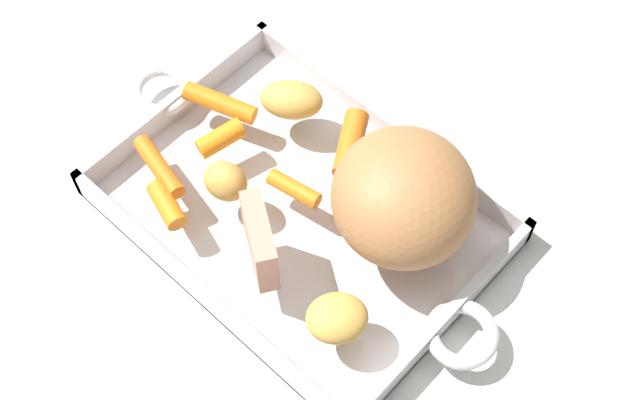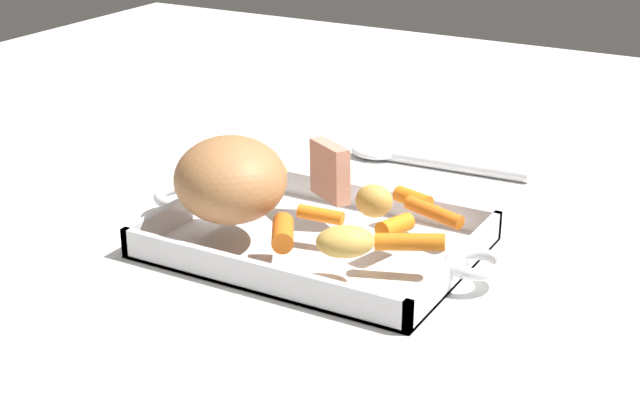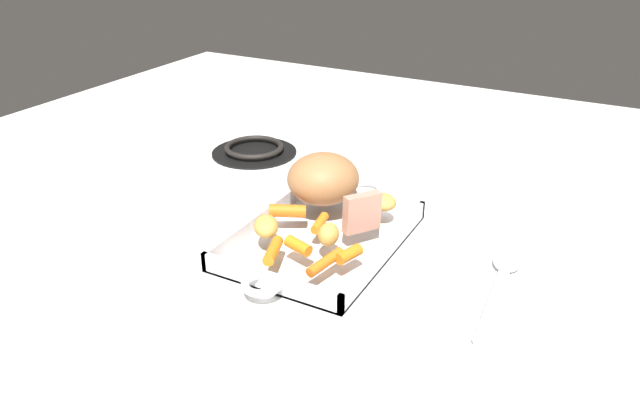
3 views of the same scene
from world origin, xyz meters
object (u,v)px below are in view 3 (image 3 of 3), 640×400
object	(u,v)px
baby_carrot_center_right	(318,223)
serving_spoon	(501,281)
pork_roast	(323,179)
baby_carrot_northeast	(325,262)
potato_near_roast	(266,226)
baby_carrot_long	(349,254)
baby_carrot_center_left	(273,251)
potato_whole	(383,202)
potato_golden_small	(328,234)
stove_burner_rear	(254,150)
baby_carrot_short	(286,212)
baby_carrot_northwest	(298,246)
roast_slice_thin	(362,213)
roasting_dish	(322,238)

from	to	relation	value
baby_carrot_center_right	serving_spoon	xyz separation A→B (m)	(-0.02, 0.31, -0.03)
baby_carrot_center_right	pork_roast	bearing A→B (deg)	-156.96
baby_carrot_northeast	potato_near_roast	size ratio (longest dim) A/B	1.19
baby_carrot_long	baby_carrot_center_left	bearing A→B (deg)	-67.29
baby_carrot_long	potato_whole	bearing A→B (deg)	-173.35
baby_carrot_northeast	potato_near_roast	world-z (taller)	potato_near_roast
baby_carrot_center_right	potato_whole	distance (m)	0.13
baby_carrot_center_left	potato_golden_small	world-z (taller)	potato_golden_small
baby_carrot_center_left	pork_roast	bearing A→B (deg)	-174.12
baby_carrot_northeast	serving_spoon	bearing A→B (deg)	117.73
potato_golden_small	potato_whole	bearing A→B (deg)	170.18
potato_golden_small	potato_near_roast	bearing A→B (deg)	-79.08
baby_carrot_center_right	stove_burner_rear	world-z (taller)	baby_carrot_center_right
baby_carrot_short	serving_spoon	size ratio (longest dim) A/B	0.25
baby_carrot_center_right	serving_spoon	world-z (taller)	baby_carrot_center_right
baby_carrot_northeast	baby_carrot_center_right	bearing A→B (deg)	-146.54
baby_carrot_northwest	baby_carrot_long	xyz separation A→B (m)	(-0.02, 0.08, -0.00)
baby_carrot_northwest	serving_spoon	distance (m)	0.32
baby_carrot_northwest	baby_carrot_long	size ratio (longest dim) A/B	0.98
roast_slice_thin	baby_carrot_northwest	size ratio (longest dim) A/B	1.46
baby_carrot_northwest	baby_carrot_northeast	size ratio (longest dim) A/B	0.63
potato_whole	serving_spoon	world-z (taller)	potato_whole
roast_slice_thin	potato_whole	xyz separation A→B (m)	(-0.09, 0.00, -0.02)
baby_carrot_long	baby_carrot_center_right	xyz separation A→B (m)	(-0.07, -0.09, -0.00)
baby_carrot_long	baby_carrot_center_right	distance (m)	0.12
pork_roast	baby_carrot_center_left	bearing A→B (deg)	5.88
pork_roast	baby_carrot_short	size ratio (longest dim) A/B	2.04
baby_carrot_center_right	potato_golden_small	size ratio (longest dim) A/B	1.23
potato_golden_small	baby_carrot_northeast	bearing A→B (deg)	23.61
roast_slice_thin	baby_carrot_short	world-z (taller)	roast_slice_thin
baby_carrot_northwest	baby_carrot_center_right	distance (m)	0.09
baby_carrot_northeast	potato_near_roast	distance (m)	0.14
potato_whole	potato_golden_small	bearing A→B (deg)	-9.82
baby_carrot_center_left	baby_carrot_short	bearing A→B (deg)	-157.93
potato_golden_small	baby_carrot_center_right	bearing A→B (deg)	-136.11
stove_burner_rear	potato_golden_small	bearing A→B (deg)	47.51
roast_slice_thin	baby_carrot_center_right	xyz separation A→B (m)	(0.03, -0.07, -0.02)
baby_carrot_long	baby_carrot_northeast	world-z (taller)	same
roasting_dish	baby_carrot_short	size ratio (longest dim) A/B	6.76
potato_near_roast	baby_carrot_short	bearing A→B (deg)	-177.45
baby_carrot_northeast	stove_burner_rear	bearing A→B (deg)	-135.18
roasting_dish	baby_carrot_short	xyz separation A→B (m)	(0.00, -0.07, 0.04)
baby_carrot_center_right	potato_near_roast	xyz separation A→B (m)	(0.07, -0.06, 0.01)
baby_carrot_short	serving_spoon	bearing A→B (deg)	92.48
baby_carrot_center_left	serving_spoon	size ratio (longest dim) A/B	0.28
baby_carrot_long	serving_spoon	size ratio (longest dim) A/B	0.18
serving_spoon	baby_carrot_center_right	bearing A→B (deg)	90.25
roast_slice_thin	serving_spoon	distance (m)	0.24
roast_slice_thin	baby_carrot_northeast	xyz separation A→B (m)	(0.13, 0.00, -0.02)
stove_burner_rear	serving_spoon	distance (m)	0.69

